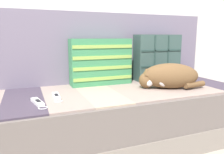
{
  "coord_description": "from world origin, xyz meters",
  "views": [
    {
      "loc": [
        -0.55,
        -1.24,
        0.75
      ],
      "look_at": [
        -0.03,
        0.08,
        0.49
      ],
      "focal_mm": 35.0,
      "sensor_mm": 36.0,
      "label": 1
    }
  ],
  "objects_px": {
    "throw_pillow_striped": "(101,62)",
    "sleeping_cat": "(168,77)",
    "throw_pillow_quilted": "(157,57)",
    "game_remote_near": "(38,102)",
    "couch": "(112,116)",
    "game_remote_far": "(56,96)"
  },
  "relations": [
    {
      "from": "game_remote_near",
      "to": "game_remote_far",
      "type": "relative_size",
      "value": 1.06
    },
    {
      "from": "game_remote_near",
      "to": "throw_pillow_striped",
      "type": "bearing_deg",
      "value": 36.5
    },
    {
      "from": "throw_pillow_quilted",
      "to": "couch",
      "type": "bearing_deg",
      "value": -159.56
    },
    {
      "from": "sleeping_cat",
      "to": "game_remote_near",
      "type": "bearing_deg",
      "value": -176.74
    },
    {
      "from": "throw_pillow_striped",
      "to": "sleeping_cat",
      "type": "relative_size",
      "value": 1.03
    },
    {
      "from": "couch",
      "to": "game_remote_far",
      "type": "distance_m",
      "value": 0.45
    },
    {
      "from": "throw_pillow_quilted",
      "to": "game_remote_far",
      "type": "bearing_deg",
      "value": -162.88
    },
    {
      "from": "throw_pillow_striped",
      "to": "throw_pillow_quilted",
      "type": "bearing_deg",
      "value": 0.05
    },
    {
      "from": "couch",
      "to": "throw_pillow_quilted",
      "type": "height_order",
      "value": "throw_pillow_quilted"
    },
    {
      "from": "couch",
      "to": "game_remote_near",
      "type": "xyz_separation_m",
      "value": [
        -0.5,
        -0.18,
        0.21
      ]
    },
    {
      "from": "game_remote_near",
      "to": "game_remote_far",
      "type": "xyz_separation_m",
      "value": [
        0.11,
        0.09,
        -0.0
      ]
    },
    {
      "from": "game_remote_far",
      "to": "throw_pillow_quilted",
      "type": "bearing_deg",
      "value": 17.12
    },
    {
      "from": "throw_pillow_striped",
      "to": "sleeping_cat",
      "type": "height_order",
      "value": "throw_pillow_striped"
    },
    {
      "from": "throw_pillow_striped",
      "to": "game_remote_near",
      "type": "distance_m",
      "value": 0.63
    },
    {
      "from": "throw_pillow_striped",
      "to": "sleeping_cat",
      "type": "bearing_deg",
      "value": -38.11
    },
    {
      "from": "couch",
      "to": "sleeping_cat",
      "type": "bearing_deg",
      "value": -18.86
    },
    {
      "from": "throw_pillow_striped",
      "to": "game_remote_far",
      "type": "height_order",
      "value": "throw_pillow_striped"
    },
    {
      "from": "throw_pillow_striped",
      "to": "game_remote_near",
      "type": "height_order",
      "value": "throw_pillow_striped"
    },
    {
      "from": "sleeping_cat",
      "to": "throw_pillow_quilted",
      "type": "bearing_deg",
      "value": 70.74
    },
    {
      "from": "game_remote_far",
      "to": "game_remote_near",
      "type": "bearing_deg",
      "value": -141.0
    },
    {
      "from": "couch",
      "to": "throw_pillow_quilted",
      "type": "xyz_separation_m",
      "value": [
        0.49,
        0.18,
        0.39
      ]
    },
    {
      "from": "game_remote_near",
      "to": "sleeping_cat",
      "type": "bearing_deg",
      "value": 3.26
    }
  ]
}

